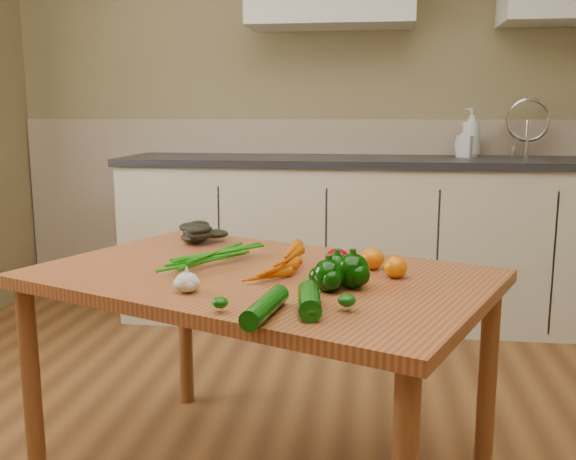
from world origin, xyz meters
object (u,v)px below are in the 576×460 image
at_px(soap_bottle_c, 467,140).
at_px(carrot_bunch, 260,261).
at_px(pepper_c, 328,276).
at_px(tomato_a, 337,260).
at_px(garlic_bulb, 187,282).
at_px(zucchini_b, 265,307).
at_px(zucchini_a, 309,300).
at_px(leafy_greens, 198,229).
at_px(pepper_a, 337,269).
at_px(tomato_c, 395,267).
at_px(soap_bottle_a, 471,133).
at_px(pepper_b, 353,271).
at_px(table, 260,297).
at_px(tomato_b, 372,259).
at_px(soap_bottle_b, 466,141).

xyz_separation_m(soap_bottle_c, carrot_bunch, (-0.83, -1.88, -0.28)).
xyz_separation_m(pepper_c, tomato_a, (0.01, 0.21, -0.01)).
distance_m(garlic_bulb, zucchini_b, 0.29).
bearing_deg(zucchini_a, garlic_bulb, 159.93).
distance_m(carrot_bunch, pepper_c, 0.28).
bearing_deg(leafy_greens, pepper_a, -43.72).
height_order(soap_bottle_c, tomato_c, soap_bottle_c).
relative_size(soap_bottle_a, pepper_c, 3.21).
bearing_deg(pepper_b, zucchini_a, -112.87).
relative_size(soap_bottle_c, pepper_c, 2.24).
bearing_deg(zucchini_a, pepper_a, 79.54).
distance_m(soap_bottle_c, pepper_a, 2.08).
bearing_deg(soap_bottle_a, carrot_bunch, 18.38).
height_order(table, garlic_bulb, garlic_bulb).
bearing_deg(pepper_b, table, 153.80).
distance_m(pepper_b, tomato_b, 0.22).
bearing_deg(zucchini_a, table, 116.96).
distance_m(leafy_greens, pepper_c, 0.78).
bearing_deg(leafy_greens, pepper_b, -43.92).
bearing_deg(leafy_greens, carrot_bunch, -54.03).
height_order(pepper_a, tomato_a, pepper_a).
xyz_separation_m(soap_bottle_a, pepper_c, (-0.63, -2.00, -0.31)).
distance_m(pepper_a, tomato_a, 0.12).
xyz_separation_m(table, zucchini_a, (0.18, -0.35, 0.10)).
height_order(garlic_bulb, tomato_a, tomato_a).
bearing_deg(tomato_b, table, -166.48).
bearing_deg(soap_bottle_b, pepper_b, 18.24).
relative_size(soap_bottle_a, tomato_a, 3.55).
xyz_separation_m(garlic_bulb, zucchini_a, (0.33, -0.12, 0.00)).
bearing_deg(tomato_c, table, 177.81).
bearing_deg(carrot_bunch, leafy_greens, 148.93).
bearing_deg(carrot_bunch, zucchini_b, -55.33).
xyz_separation_m(carrot_bunch, zucchini_b, (0.08, -0.41, -0.01)).
bearing_deg(leafy_greens, tomato_a, -36.40).
height_order(leafy_greens, tomato_c, leafy_greens).
relative_size(soap_bottle_c, pepper_a, 2.35).
bearing_deg(soap_bottle_b, carrot_bunch, 9.52).
bearing_deg(pepper_c, zucchini_b, -118.70).
relative_size(pepper_b, tomato_a, 1.21).
height_order(table, leafy_greens, leafy_greens).
bearing_deg(tomato_a, tomato_b, 24.92).
bearing_deg(soap_bottle_a, tomato_a, 24.15).
xyz_separation_m(soap_bottle_a, pepper_a, (-0.61, -1.91, -0.31)).
xyz_separation_m(carrot_bunch, tomato_c, (0.39, -0.02, -0.00)).
bearing_deg(tomato_b, zucchini_a, -108.39).
relative_size(carrot_bunch, pepper_b, 2.61).
bearing_deg(zucchini_a, soap_bottle_b, 73.55).
height_order(garlic_bulb, zucchini_b, garlic_bulb).
height_order(soap_bottle_c, carrot_bunch, soap_bottle_c).
relative_size(pepper_c, zucchini_b, 0.38).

